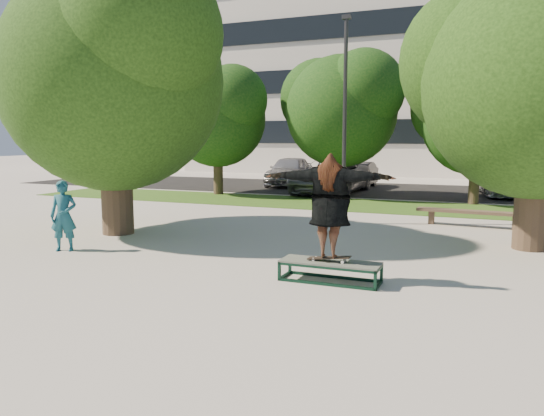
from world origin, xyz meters
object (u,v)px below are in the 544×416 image
at_px(tree_right, 536,70).
at_px(car_dark, 356,175).
at_px(car_silver_b, 503,179).
at_px(bench, 472,213).
at_px(tree_left, 112,68).
at_px(lamppost, 345,119).
at_px(bystander, 64,216).
at_px(grind_box, 330,272).
at_px(car_silver_a, 290,171).
at_px(car_grey, 330,176).

height_order(tree_right, car_dark, tree_right).
height_order(tree_right, car_silver_b, tree_right).
bearing_deg(bench, car_silver_b, 89.34).
bearing_deg(tree_left, car_dark, 79.23).
bearing_deg(lamppost, bench, 13.01).
bearing_deg(car_silver_b, lamppost, -124.56).
distance_m(tree_left, bystander, 4.34).
xyz_separation_m(grind_box, car_silver_b, (3.10, 17.17, 0.56)).
xyz_separation_m(bystander, bench, (8.54, 7.12, -0.41)).
xyz_separation_m(lamppost, grind_box, (1.50, -6.52, -2.96)).
xyz_separation_m(car_silver_a, car_dark, (3.69, 0.00, -0.13)).
bearing_deg(tree_left, grind_box, -21.02).
distance_m(bench, car_grey, 10.07).
distance_m(bystander, car_grey, 14.92).
relative_size(tree_left, bystander, 4.38).
bearing_deg(car_dark, car_silver_a, -179.02).
bearing_deg(bystander, car_dark, 56.35).
height_order(car_silver_a, car_dark, car_silver_a).
distance_m(tree_right, lamppost, 5.36).
relative_size(car_silver_a, car_silver_b, 0.92).
bearing_deg(bench, bystander, -135.25).
height_order(tree_right, bystander, tree_right).
bearing_deg(car_silver_a, grind_box, -72.57).
relative_size(tree_left, car_grey, 1.21).
height_order(grind_box, car_grey, car_grey).
bearing_deg(lamppost, car_silver_b, 66.64).
xyz_separation_m(tree_left, tree_right, (10.21, 1.99, -0.33)).
height_order(lamppost, bench, lamppost).
bearing_deg(car_grey, car_dark, 80.95).
bearing_deg(tree_right, bystander, -156.01).
xyz_separation_m(tree_left, car_silver_a, (-0.76, 15.41, -3.62)).
distance_m(car_grey, car_silver_b, 7.79).
bearing_deg(lamppost, grind_box, -77.04).
distance_m(tree_left, lamppost, 6.70).
bearing_deg(tree_right, car_grey, 126.83).
relative_size(tree_left, bench, 2.24).
bearing_deg(tree_right, car_silver_a, 129.28).
relative_size(tree_left, grind_box, 3.95).
distance_m(grind_box, car_grey, 15.65).
bearing_deg(car_grey, grind_box, -72.93).
distance_m(grind_box, bystander, 6.43).
xyz_separation_m(car_dark, car_grey, (-0.52, -3.00, 0.14)).
bearing_deg(bench, tree_left, -147.11).
xyz_separation_m(lamppost, car_silver_a, (-6.05, 11.50, -2.35)).
distance_m(car_dark, car_grey, 3.05).
relative_size(lamppost, car_silver_b, 1.19).
bearing_deg(tree_left, bystander, -80.47).
bearing_deg(car_dark, bench, -59.61).
bearing_deg(bystander, tree_left, 73.98).
relative_size(lamppost, bench, 1.92).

